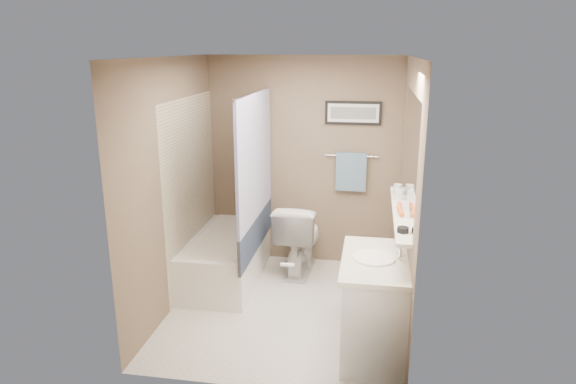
% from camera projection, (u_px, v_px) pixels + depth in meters
% --- Properties ---
extents(ground, '(2.50, 2.50, 0.00)m').
position_uv_depth(ground, '(286.00, 308.00, 5.06)').
color(ground, silver).
rests_on(ground, ground).
extents(ceiling, '(2.20, 2.50, 0.04)m').
position_uv_depth(ceiling, '(285.00, 59.00, 4.41)').
color(ceiling, silver).
rests_on(ceiling, wall_back).
extents(wall_back, '(2.20, 0.04, 2.40)m').
position_uv_depth(wall_back, '(303.00, 163.00, 5.90)').
color(wall_back, brown).
rests_on(wall_back, ground).
extents(wall_front, '(2.20, 0.04, 2.40)m').
position_uv_depth(wall_front, '(255.00, 239.00, 3.57)').
color(wall_front, brown).
rests_on(wall_front, ground).
extents(wall_left, '(0.04, 2.50, 2.40)m').
position_uv_depth(wall_left, '(174.00, 186.00, 4.90)').
color(wall_left, brown).
rests_on(wall_left, ground).
extents(wall_right, '(0.04, 2.50, 2.40)m').
position_uv_depth(wall_right, '(405.00, 197.00, 4.56)').
color(wall_right, brown).
rests_on(wall_right, ground).
extents(tile_surround, '(0.02, 1.55, 2.00)m').
position_uv_depth(tile_surround, '(192.00, 192.00, 5.44)').
color(tile_surround, beige).
rests_on(tile_surround, wall_left).
extents(curtain_rod, '(0.02, 1.55, 0.02)m').
position_uv_depth(curtain_rod, '(254.00, 93.00, 5.04)').
color(curtain_rod, silver).
rests_on(curtain_rod, wall_left).
extents(curtain_upper, '(0.03, 1.45, 1.28)m').
position_uv_depth(curtain_upper, '(255.00, 157.00, 5.22)').
color(curtain_upper, silver).
rests_on(curtain_upper, curtain_rod).
extents(curtain_lower, '(0.03, 1.45, 0.36)m').
position_uv_depth(curtain_lower, '(256.00, 233.00, 5.44)').
color(curtain_lower, '#2A374F').
rests_on(curtain_lower, curtain_rod).
extents(mirror, '(0.02, 1.60, 1.00)m').
position_uv_depth(mirror, '(410.00, 154.00, 4.30)').
color(mirror, silver).
rests_on(mirror, wall_right).
extents(shelf, '(0.12, 1.60, 0.03)m').
position_uv_depth(shelf, '(400.00, 212.00, 4.46)').
color(shelf, silver).
rests_on(shelf, wall_right).
extents(towel_bar, '(0.60, 0.02, 0.02)m').
position_uv_depth(towel_bar, '(352.00, 156.00, 5.77)').
color(towel_bar, silver).
rests_on(towel_bar, wall_back).
extents(towel, '(0.34, 0.05, 0.44)m').
position_uv_depth(towel, '(351.00, 172.00, 5.80)').
color(towel, '#84ACC1').
rests_on(towel, towel_bar).
extents(art_frame, '(0.62, 0.02, 0.26)m').
position_uv_depth(art_frame, '(353.00, 113.00, 5.66)').
color(art_frame, black).
rests_on(art_frame, wall_back).
extents(art_mat, '(0.56, 0.00, 0.20)m').
position_uv_depth(art_mat, '(353.00, 113.00, 5.64)').
color(art_mat, white).
rests_on(art_mat, art_frame).
extents(art_image, '(0.50, 0.00, 0.13)m').
position_uv_depth(art_image, '(353.00, 113.00, 5.64)').
color(art_image, '#595959').
rests_on(art_image, art_mat).
extents(door, '(0.80, 0.02, 2.00)m').
position_uv_depth(door, '(334.00, 271.00, 3.52)').
color(door, silver).
rests_on(door, wall_front).
extents(door_handle, '(0.10, 0.02, 0.02)m').
position_uv_depth(door_handle, '(287.00, 265.00, 3.62)').
color(door_handle, silver).
rests_on(door_handle, door).
extents(bathtub, '(0.72, 1.51, 0.50)m').
position_uv_depth(bathtub, '(227.00, 257.00, 5.65)').
color(bathtub, white).
rests_on(bathtub, ground).
extents(tub_rim, '(0.56, 1.36, 0.02)m').
position_uv_depth(tub_rim, '(226.00, 236.00, 5.58)').
color(tub_rim, white).
rests_on(tub_rim, bathtub).
extents(toilet, '(0.51, 0.83, 0.82)m').
position_uv_depth(toilet, '(299.00, 237.00, 5.79)').
color(toilet, white).
rests_on(toilet, ground).
extents(vanity, '(0.50, 0.90, 0.80)m').
position_uv_depth(vanity, '(374.00, 308.00, 4.25)').
color(vanity, white).
rests_on(vanity, ground).
extents(countertop, '(0.54, 0.96, 0.04)m').
position_uv_depth(countertop, '(375.00, 261.00, 4.14)').
color(countertop, silver).
rests_on(countertop, vanity).
extents(sink_basin, '(0.34, 0.34, 0.01)m').
position_uv_depth(sink_basin, '(374.00, 258.00, 4.13)').
color(sink_basin, white).
rests_on(sink_basin, countertop).
extents(faucet_spout, '(0.02, 0.02, 0.10)m').
position_uv_depth(faucet_spout, '(400.00, 254.00, 4.09)').
color(faucet_spout, silver).
rests_on(faucet_spout, countertop).
extents(faucet_knob, '(0.05, 0.05, 0.05)m').
position_uv_depth(faucet_knob, '(399.00, 252.00, 4.19)').
color(faucet_knob, silver).
rests_on(faucet_knob, countertop).
extents(candle_bowl_near, '(0.09, 0.09, 0.04)m').
position_uv_depth(candle_bowl_near, '(403.00, 230.00, 3.93)').
color(candle_bowl_near, black).
rests_on(candle_bowl_near, shelf).
extents(hair_brush_front, '(0.06, 0.22, 0.04)m').
position_uv_depth(hair_brush_front, '(400.00, 211.00, 4.37)').
color(hair_brush_front, orange).
rests_on(hair_brush_front, shelf).
extents(hair_brush_back, '(0.05, 0.22, 0.04)m').
position_uv_depth(hair_brush_back, '(400.00, 208.00, 4.46)').
color(hair_brush_back, '#DD4F1F').
rests_on(hair_brush_back, shelf).
extents(pink_comb, '(0.04, 0.16, 0.01)m').
position_uv_depth(pink_comb, '(399.00, 203.00, 4.65)').
color(pink_comb, pink).
rests_on(pink_comb, shelf).
extents(glass_jar, '(0.08, 0.08, 0.10)m').
position_uv_depth(glass_jar, '(398.00, 189.00, 4.93)').
color(glass_jar, silver).
rests_on(glass_jar, shelf).
extents(soap_bottle, '(0.06, 0.06, 0.14)m').
position_uv_depth(soap_bottle, '(399.00, 192.00, 4.77)').
color(soap_bottle, '#999999').
rests_on(soap_bottle, shelf).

